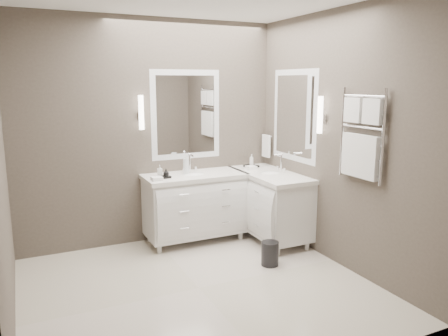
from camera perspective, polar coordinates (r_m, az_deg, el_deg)
name	(u,v)px	position (r m, az deg, el deg)	size (l,w,h in m)	color
floor	(199,289)	(4.37, -3.30, -15.45)	(3.20, 3.00, 0.01)	beige
wall_back	(151,133)	(5.36, -9.54, 4.59)	(3.20, 0.01, 2.70)	#4D453E
wall_front	(291,184)	(2.64, 8.76, -2.12)	(3.20, 0.01, 2.70)	#4D453E
wall_right	(338,140)	(4.78, 14.68, 3.59)	(0.01, 3.00, 2.70)	#4D453E
vanity_back	(195,203)	(5.41, -3.82, -4.56)	(1.24, 0.59, 0.97)	white
vanity_right	(270,201)	(5.51, 5.97, -4.32)	(0.59, 1.24, 0.97)	white
mirror_back	(186,115)	(5.47, -4.99, 6.93)	(0.90, 0.02, 1.10)	white
mirror_right	(294,116)	(5.38, 9.16, 6.76)	(0.02, 0.90, 1.10)	white
sconce_back	(141,113)	(5.23, -10.76, 7.06)	(0.06, 0.06, 0.40)	white
sconce_right	(320,116)	(4.87, 12.43, 6.70)	(0.06, 0.06, 0.40)	white
towel_bar_corner	(266,145)	(5.87, 5.52, 2.95)	(0.03, 0.22, 0.30)	white
towel_ladder	(361,141)	(4.44, 17.47, 3.43)	(0.06, 0.58, 0.90)	white
waste_bin	(270,254)	(4.82, 6.02, -11.05)	(0.19, 0.19, 0.26)	black
amenity_tray_back	(163,177)	(5.13, -7.98, -1.18)	(0.16, 0.12, 0.02)	black
amenity_tray_right	(251,166)	(5.75, 3.60, 0.26)	(0.13, 0.17, 0.03)	black
water_bottle	(186,166)	(5.31, -4.99, 0.25)	(0.07, 0.07, 0.20)	silver
soap_bottle_a	(160,170)	(5.13, -8.39, -0.32)	(0.06, 0.06, 0.13)	white
soap_bottle_b	(166,173)	(5.10, -7.57, -0.60)	(0.07, 0.07, 0.09)	black
soap_bottle_c	(251,160)	(5.74, 3.61, 1.10)	(0.06, 0.06, 0.15)	white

